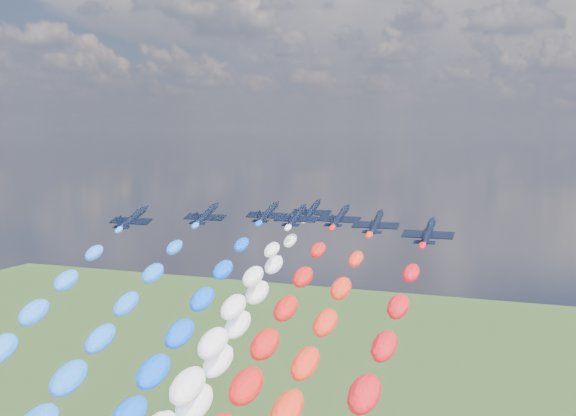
% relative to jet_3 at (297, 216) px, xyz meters
% --- Properties ---
extents(jet_0, '(8.66, 11.59, 6.08)m').
position_rel_jet_3_xyz_m(jet_0, '(-27.34, -14.74, 0.00)').
color(jet_0, black).
extents(jet_1, '(8.44, 11.43, 6.08)m').
position_rel_jet_3_xyz_m(jet_1, '(-17.48, -3.94, 0.00)').
color(jet_1, black).
extents(jet_2, '(8.70, 11.62, 6.08)m').
position_rel_jet_3_xyz_m(jet_2, '(-7.58, 3.52, 0.00)').
color(jet_2, black).
extents(jet_3, '(8.55, 11.51, 6.08)m').
position_rel_jet_3_xyz_m(jet_3, '(0.00, 0.00, 0.00)').
color(jet_3, black).
extents(jet_4, '(8.45, 11.44, 6.08)m').
position_rel_jet_3_xyz_m(jet_4, '(-1.26, 11.97, 0.00)').
color(jet_4, black).
extents(jet_5, '(8.89, 11.76, 6.08)m').
position_rel_jet_3_xyz_m(jet_5, '(7.83, 2.56, 0.00)').
color(jet_5, black).
extents(jet_6, '(8.99, 11.82, 6.08)m').
position_rel_jet_3_xyz_m(jet_6, '(16.85, -4.01, 0.00)').
color(jet_6, black).
extents(jet_7, '(8.66, 11.59, 6.08)m').
position_rel_jet_3_xyz_m(jet_7, '(28.10, -12.92, 0.00)').
color(jet_7, black).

